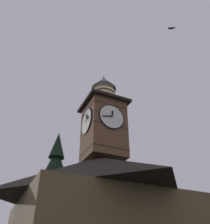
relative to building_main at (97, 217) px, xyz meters
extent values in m
pyramid|color=black|center=(0.00, 0.00, 2.60)|extent=(10.99, 11.87, 3.45)
cube|color=brown|center=(-0.76, -0.57, 6.95)|extent=(3.15, 3.15, 5.25)
cube|color=#432E20|center=(-0.76, -0.57, 4.95)|extent=(3.19, 3.19, 0.10)
cube|color=#432E20|center=(-0.76, -0.57, 6.92)|extent=(3.19, 3.19, 0.10)
cube|color=#432E20|center=(-0.76, -0.57, 8.89)|extent=(3.19, 3.19, 0.10)
cylinder|color=white|center=(-0.76, 1.03, 7.67)|extent=(2.23, 0.10, 2.23)
torus|color=black|center=(-0.76, 1.06, 7.67)|extent=(2.33, 0.10, 2.33)
cube|color=black|center=(-0.80, 1.13, 7.94)|extent=(0.18, 0.04, 0.57)
cube|color=black|center=(-0.32, 1.13, 7.57)|extent=(0.91, 0.04, 0.26)
sphere|color=black|center=(-0.76, 1.14, 7.67)|extent=(0.10, 0.10, 0.10)
cylinder|color=white|center=(0.84, -0.57, 7.67)|extent=(0.10, 2.23, 2.23)
torus|color=black|center=(0.87, -0.57, 7.67)|extent=(0.10, 2.33, 2.33)
cube|color=black|center=(0.94, -0.41, 7.89)|extent=(0.04, 0.42, 0.53)
cube|color=black|center=(0.94, -0.28, 8.01)|extent=(0.04, 0.66, 0.75)
sphere|color=black|center=(0.95, -0.57, 7.67)|extent=(0.10, 0.10, 0.10)
cube|color=black|center=(-0.76, -0.57, 9.70)|extent=(3.85, 3.85, 0.25)
cylinder|color=beige|center=(-0.76, -0.57, 10.73)|extent=(2.11, 2.11, 1.81)
cylinder|color=#2D2319|center=(-0.76, -0.57, 10.05)|extent=(2.17, 2.17, 0.10)
cylinder|color=#2D2319|center=(-0.76, -0.57, 10.51)|extent=(2.17, 2.17, 0.10)
cylinder|color=#2D2319|center=(-0.76, -0.57, 10.96)|extent=(2.17, 2.17, 0.10)
cylinder|color=#2D2319|center=(-0.76, -0.57, 11.41)|extent=(2.17, 2.17, 0.10)
cone|color=#384251|center=(-0.76, -0.57, 12.36)|extent=(2.41, 2.41, 1.44)
sphere|color=#2D3847|center=(-0.76, -0.57, 13.18)|extent=(0.16, 0.16, 0.16)
cone|color=black|center=(1.50, -7.56, 0.69)|extent=(4.50, 4.50, 3.20)
cone|color=black|center=(1.50, -7.56, 2.56)|extent=(3.80, 3.80, 3.13)
cone|color=black|center=(1.50, -7.56, 4.49)|extent=(3.09, 3.09, 3.18)
cone|color=black|center=(1.50, -7.56, 6.36)|extent=(2.38, 2.38, 3.09)
cone|color=black|center=(1.50, -7.56, 8.20)|extent=(1.68, 1.68, 2.97)
sphere|color=silver|center=(-17.94, -45.06, 6.19)|extent=(1.91, 1.91, 1.91)
ellipsoid|color=black|center=(-5.45, 5.04, 16.77)|extent=(0.26, 0.29, 0.14)
cube|color=black|center=(-5.30, 4.95, 16.77)|extent=(0.38, 0.33, 0.14)
cube|color=black|center=(-5.59, 5.14, 16.77)|extent=(0.38, 0.33, 0.14)
camera|label=1|loc=(7.08, 16.54, -2.78)|focal=38.98mm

